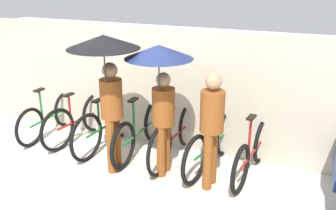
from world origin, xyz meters
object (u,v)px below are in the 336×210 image
object	(u,v)px
pedestrian_leading	(107,68)
pedestrian_trailing	(212,123)
parked_bicycle_0	(49,116)
parked_bicycle_6	(252,153)
parked_bicycle_4	(175,135)
pedestrian_center	(161,78)
parked_bicycle_1	(78,120)
parked_bicycle_2	(106,125)
parked_bicycle_3	(140,131)
parked_bicycle_5	(211,144)

from	to	relation	value
pedestrian_leading	pedestrian_trailing	bearing A→B (deg)	-176.80
parked_bicycle_0	parked_bicycle_6	size ratio (longest dim) A/B	0.99
parked_bicycle_4	pedestrian_center	xyz separation A→B (m)	(0.01, -0.57, 1.08)
pedestrian_center	parked_bicycle_4	bearing A→B (deg)	-88.73
parked_bicycle_1	pedestrian_center	size ratio (longest dim) A/B	0.87
parked_bicycle_2	pedestrian_center	bearing A→B (deg)	-108.16
parked_bicycle_6	pedestrian_trailing	bearing A→B (deg)	142.10
parked_bicycle_4	pedestrian_trailing	world-z (taller)	pedestrian_trailing
parked_bicycle_6	pedestrian_center	distance (m)	1.71
parked_bicycle_2	pedestrian_center	world-z (taller)	pedestrian_center
parked_bicycle_3	parked_bicycle_4	distance (m)	0.60
parked_bicycle_1	parked_bicycle_6	size ratio (longest dim) A/B	1.01
parked_bicycle_2	parked_bicycle_1	bearing A→B (deg)	88.20
pedestrian_center	pedestrian_trailing	world-z (taller)	pedestrian_center
parked_bicycle_5	pedestrian_leading	distance (m)	1.92
parked_bicycle_2	pedestrian_center	xyz separation A→B (m)	(1.22, -0.50, 1.08)
parked_bicycle_0	parked_bicycle_4	xyz separation A→B (m)	(2.41, 0.04, 0.04)
parked_bicycle_5	pedestrian_center	world-z (taller)	pedestrian_center
parked_bicycle_1	parked_bicycle_2	size ratio (longest dim) A/B	0.94
parked_bicycle_1	parked_bicycle_2	world-z (taller)	parked_bicycle_2
parked_bicycle_1	parked_bicycle_5	distance (m)	2.41
parked_bicycle_0	pedestrian_leading	world-z (taller)	pedestrian_leading
parked_bicycle_2	parked_bicycle_4	bearing A→B (deg)	-82.29
parked_bicycle_5	pedestrian_trailing	size ratio (longest dim) A/B	1.09
parked_bicycle_0	pedestrian_center	size ratio (longest dim) A/B	0.85
parked_bicycle_1	parked_bicycle_3	world-z (taller)	parked_bicycle_1
pedestrian_center	parked_bicycle_2	bearing A→B (deg)	-22.15
parked_bicycle_4	parked_bicycle_0	bearing A→B (deg)	93.30
parked_bicycle_0	pedestrian_leading	xyz separation A→B (m)	(1.71, -0.72, 1.24)
parked_bicycle_3	pedestrian_center	world-z (taller)	pedestrian_center
parked_bicycle_2	pedestrian_trailing	size ratio (longest dim) A/B	1.11
parked_bicycle_4	pedestrian_leading	size ratio (longest dim) A/B	0.92
parked_bicycle_1	parked_bicycle_4	bearing A→B (deg)	-81.35
parked_bicycle_2	parked_bicycle_3	size ratio (longest dim) A/B	0.98
parked_bicycle_2	parked_bicycle_4	xyz separation A→B (m)	(1.21, 0.08, 0.00)
parked_bicycle_1	pedestrian_center	distance (m)	2.20
parked_bicycle_1	pedestrian_trailing	xyz separation A→B (m)	(2.54, -0.54, 0.56)
parked_bicycle_1	parked_bicycle_5	bearing A→B (deg)	-82.83
parked_bicycle_6	parked_bicycle_1	bearing A→B (deg)	95.19
parked_bicycle_2	parked_bicycle_0	bearing A→B (deg)	92.48
parked_bicycle_3	parked_bicycle_4	xyz separation A→B (m)	(0.60, 0.03, 0.02)
parked_bicycle_0	parked_bicycle_2	xyz separation A→B (m)	(1.21, -0.04, 0.04)
parked_bicycle_3	parked_bicycle_2	bearing A→B (deg)	93.93
parked_bicycle_0	pedestrian_leading	bearing A→B (deg)	-112.78
parked_bicycle_3	pedestrian_center	size ratio (longest dim) A/B	0.94
parked_bicycle_5	parked_bicycle_6	world-z (taller)	parked_bicycle_5
parked_bicycle_2	parked_bicycle_5	distance (m)	1.81
parked_bicycle_3	pedestrian_center	bearing A→B (deg)	-131.72
parked_bicycle_4	parked_bicycle_6	distance (m)	1.21
parked_bicycle_6	pedestrian_center	xyz separation A→B (m)	(-1.20, -0.51, 1.12)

